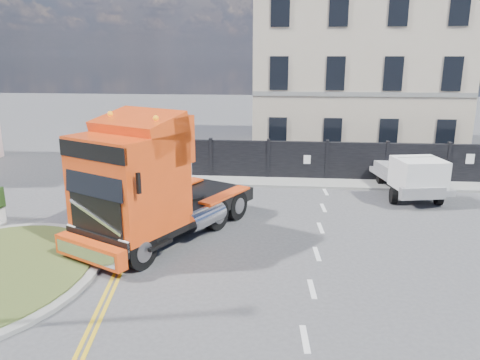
# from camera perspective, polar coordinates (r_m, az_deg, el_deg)

# --- Properties ---
(ground) EXTENTS (120.00, 120.00, 0.00)m
(ground) POSITION_cam_1_polar(r_m,az_deg,el_deg) (16.10, -1.38, -8.02)
(ground) COLOR #424244
(ground) RESTS_ON ground
(hoarding_fence) EXTENTS (18.80, 0.25, 2.00)m
(hoarding_fence) POSITION_cam_1_polar(r_m,az_deg,el_deg) (24.76, 16.40, 2.09)
(hoarding_fence) COLOR black
(hoarding_fence) RESTS_ON ground
(georgian_building) EXTENTS (12.30, 10.30, 12.80)m
(georgian_building) POSITION_cam_1_polar(r_m,az_deg,el_deg) (31.49, 13.50, 13.73)
(georgian_building) COLOR beige
(georgian_building) RESTS_ON ground
(pavement_far) EXTENTS (20.00, 1.60, 0.12)m
(pavement_far) POSITION_cam_1_polar(r_m,az_deg,el_deg) (24.02, 15.33, -0.54)
(pavement_far) COLOR gray
(pavement_far) RESTS_ON ground
(truck) EXTENTS (5.83, 7.81, 4.42)m
(truck) POSITION_cam_1_polar(r_m,az_deg,el_deg) (15.97, -11.41, -0.97)
(truck) COLOR black
(truck) RESTS_ON ground
(flatbed_pickup) EXTENTS (2.85, 5.14, 2.01)m
(flatbed_pickup) POSITION_cam_1_polar(r_m,az_deg,el_deg) (22.02, 20.46, 0.38)
(flatbed_pickup) COLOR gray
(flatbed_pickup) RESTS_ON ground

